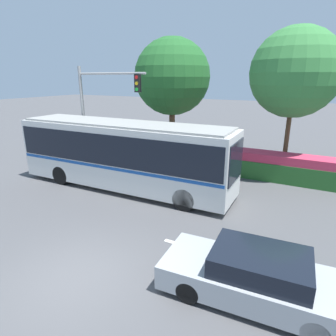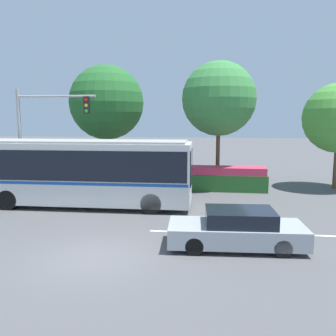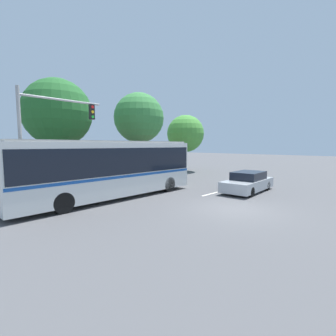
# 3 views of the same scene
# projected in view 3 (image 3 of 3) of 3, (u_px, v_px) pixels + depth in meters

# --- Properties ---
(ground_plane) EXTENTS (140.00, 140.00, 0.00)m
(ground_plane) POSITION_uv_depth(u_px,v_px,m) (234.00, 209.00, 11.97)
(ground_plane) COLOR #4C4C4F
(city_bus) EXTENTS (11.44, 2.71, 3.39)m
(city_bus) POSITION_uv_depth(u_px,v_px,m) (110.00, 166.00, 14.10)
(city_bus) COLOR silver
(city_bus) RESTS_ON ground
(sedan_foreground) EXTENTS (4.82, 2.15, 1.36)m
(sedan_foreground) POSITION_uv_depth(u_px,v_px,m) (248.00, 182.00, 16.30)
(sedan_foreground) COLOR #9EA3A8
(sedan_foreground) RESTS_ON ground
(traffic_light_pole) EXTENTS (4.57, 0.24, 6.10)m
(traffic_light_pole) POSITION_uv_depth(u_px,v_px,m) (45.00, 130.00, 13.01)
(traffic_light_pole) COLOR gray
(traffic_light_pole) RESTS_ON ground
(flowering_hedge) EXTENTS (9.01, 1.35, 1.49)m
(flowering_hedge) POSITION_uv_depth(u_px,v_px,m) (134.00, 172.00, 21.61)
(flowering_hedge) COLOR #286028
(flowering_hedge) RESTS_ON ground
(street_tree_left) EXTENTS (4.96, 4.96, 8.00)m
(street_tree_left) POSITION_uv_depth(u_px,v_px,m) (58.00, 113.00, 17.79)
(street_tree_left) COLOR brown
(street_tree_left) RESTS_ON ground
(street_tree_centre) EXTENTS (4.71, 4.71, 8.06)m
(street_tree_centre) POSITION_uv_depth(u_px,v_px,m) (139.00, 118.00, 22.89)
(street_tree_centre) COLOR brown
(street_tree_centre) RESTS_ON ground
(street_tree_right) EXTENTS (4.38, 4.38, 6.68)m
(street_tree_right) POSITION_uv_depth(u_px,v_px,m) (185.00, 134.00, 28.65)
(street_tree_right) COLOR brown
(street_tree_right) RESTS_ON ground
(lane_stripe_near) EXTENTS (2.40, 0.16, 0.01)m
(lane_stripe_near) POSITION_uv_depth(u_px,v_px,m) (246.00, 184.00, 19.62)
(lane_stripe_near) COLOR silver
(lane_stripe_near) RESTS_ON ground
(lane_stripe_mid) EXTENTS (2.40, 0.16, 0.01)m
(lane_stripe_mid) POSITION_uv_depth(u_px,v_px,m) (213.00, 193.00, 15.78)
(lane_stripe_mid) COLOR silver
(lane_stripe_mid) RESTS_ON ground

